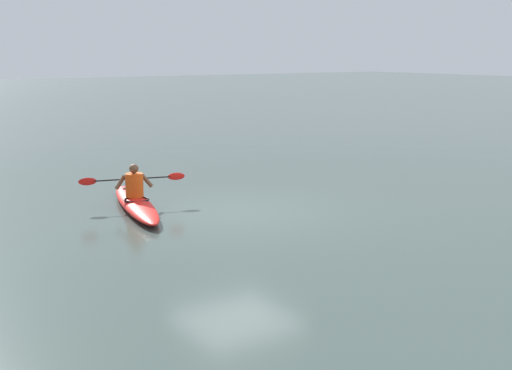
% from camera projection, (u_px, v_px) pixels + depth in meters
% --- Properties ---
extents(ground_plane, '(160.00, 160.00, 0.00)m').
position_uv_depth(ground_plane, '(236.00, 213.00, 15.35)').
color(ground_plane, '#384742').
extents(kayak, '(1.70, 4.22, 0.26)m').
position_uv_depth(kayak, '(136.00, 204.00, 15.71)').
color(kayak, red).
rests_on(kayak, ground).
extents(kayaker, '(2.33, 0.72, 0.75)m').
position_uv_depth(kayaker, '(134.00, 183.00, 15.76)').
color(kayaker, '#E04C14').
rests_on(kayaker, kayak).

